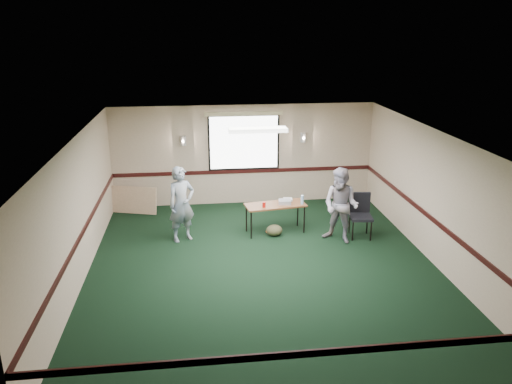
{
  "coord_description": "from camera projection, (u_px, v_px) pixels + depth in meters",
  "views": [
    {
      "loc": [
        -1.25,
        -8.97,
        4.68
      ],
      "look_at": [
        0.0,
        1.3,
        1.2
      ],
      "focal_mm": 35.0,
      "sensor_mm": 36.0,
      "label": 1
    }
  ],
  "objects": [
    {
      "name": "projector",
      "position": [
        285.0,
        202.0,
        11.64
      ],
      "size": [
        0.31,
        0.26,
        0.09
      ],
      "primitive_type": "cube",
      "rotation": [
        0.0,
        0.0,
        -0.12
      ],
      "color": "#9D9BA4",
      "rests_on": "folding_table"
    },
    {
      "name": "ground",
      "position": [
        264.0,
        269.0,
        10.07
      ],
      "size": [
        8.0,
        8.0,
        0.0
      ],
      "primitive_type": "plane",
      "color": "black",
      "rests_on": "ground"
    },
    {
      "name": "person_left",
      "position": [
        182.0,
        204.0,
        11.15
      ],
      "size": [
        0.75,
        0.66,
        1.73
      ],
      "primitive_type": "imported",
      "rotation": [
        0.0,
        0.0,
        0.48
      ],
      "color": "#3D5C87",
      "rests_on": "ground"
    },
    {
      "name": "duffel_bag",
      "position": [
        274.0,
        230.0,
        11.6
      ],
      "size": [
        0.43,
        0.37,
        0.27
      ],
      "primitive_type": "ellipsoid",
      "rotation": [
        0.0,
        0.0,
        -0.24
      ],
      "color": "#3F3A24",
      "rests_on": "ground"
    },
    {
      "name": "game_console",
      "position": [
        288.0,
        200.0,
        11.86
      ],
      "size": [
        0.22,
        0.19,
        0.05
      ],
      "primitive_type": "cube",
      "rotation": [
        0.0,
        0.0,
        -0.1
      ],
      "color": "silver",
      "rests_on": "folding_table"
    },
    {
      "name": "cable_coil",
      "position": [
        273.0,
        231.0,
        11.86
      ],
      "size": [
        0.42,
        0.42,
        0.02
      ],
      "primitive_type": "torus",
      "rotation": [
        0.0,
        0.0,
        0.27
      ],
      "color": "#E2591C",
      "rests_on": "ground"
    },
    {
      "name": "folding_table",
      "position": [
        275.0,
        206.0,
        11.64
      ],
      "size": [
        1.47,
        0.76,
        0.7
      ],
      "rotation": [
        0.0,
        0.0,
        0.15
      ],
      "color": "#513217",
      "rests_on": "ground"
    },
    {
      "name": "person_right",
      "position": [
        341.0,
        206.0,
        11.08
      ],
      "size": [
        1.06,
        1.03,
        1.71
      ],
      "primitive_type": "imported",
      "rotation": [
        0.0,
        0.0,
        -0.69
      ],
      "color": "#7E90C5",
      "rests_on": "ground"
    },
    {
      "name": "room_shell",
      "position": [
        252.0,
        165.0,
        11.56
      ],
      "size": [
        8.0,
        8.02,
        8.0
      ],
      "color": "tan",
      "rests_on": "ground"
    },
    {
      "name": "water_bottle",
      "position": [
        302.0,
        200.0,
        11.6
      ],
      "size": [
        0.07,
        0.07,
        0.22
      ],
      "primitive_type": "cylinder",
      "color": "#80A9D2",
      "rests_on": "folding_table"
    },
    {
      "name": "conference_chair",
      "position": [
        360.0,
        211.0,
        11.49
      ],
      "size": [
        0.55,
        0.57,
        1.01
      ],
      "rotation": [
        0.0,
        0.0,
        -0.12
      ],
      "color": "black",
      "rests_on": "ground"
    },
    {
      "name": "folded_table",
      "position": [
        131.0,
        200.0,
        12.97
      ],
      "size": [
        1.37,
        0.58,
        0.7
      ],
      "primitive_type": "cube",
      "rotation": [
        -0.21,
        0.0,
        -0.29
      ],
      "color": "tan",
      "rests_on": "ground"
    },
    {
      "name": "red_cup",
      "position": [
        264.0,
        205.0,
        11.42
      ],
      "size": [
        0.08,
        0.08,
        0.12
      ],
      "primitive_type": "cylinder",
      "color": "#AC120B",
      "rests_on": "folding_table"
    }
  ]
}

